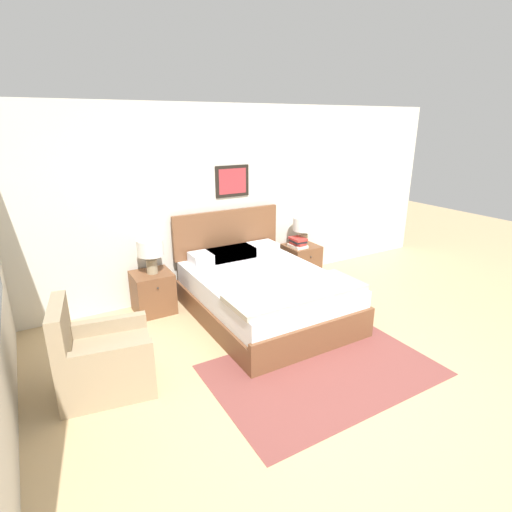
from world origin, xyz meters
TOP-DOWN VIEW (x-y plane):
  - ground_plane at (0.00, 0.00)m, footprint 16.00×16.00m
  - wall_back at (0.00, 2.65)m, footprint 7.85×0.09m
  - area_rug_main at (-0.08, 0.19)m, footprint 2.21×1.46m
  - bed at (0.03, 1.54)m, footprint 1.61×2.14m
  - armchair at (-2.02, 1.00)m, footprint 0.90×0.78m
  - nightstand_near_window at (-1.15, 2.34)m, footprint 0.49×0.49m
  - nightstand_by_door at (1.22, 2.34)m, footprint 0.49×0.49m
  - table_lamp_near_window at (-1.13, 2.33)m, footprint 0.32×0.32m
  - table_lamp_by_door at (1.24, 2.33)m, footprint 0.32×0.32m
  - book_thick_bottom at (1.11, 2.29)m, footprint 0.22×0.28m
  - book_hardcover_middle at (1.11, 2.29)m, footprint 0.17×0.26m
  - book_novel_upper at (1.11, 2.29)m, footprint 0.20×0.25m
  - book_slim_near_top at (1.11, 2.29)m, footprint 0.19×0.27m

SIDE VIEW (x-z plane):
  - ground_plane at x=0.00m, z-range 0.00..0.00m
  - area_rug_main at x=-0.08m, z-range 0.00..0.01m
  - nightstand_near_window at x=-1.15m, z-range 0.00..0.54m
  - nightstand_by_door at x=1.22m, z-range 0.00..0.54m
  - armchair at x=-2.02m, z-range -0.15..0.75m
  - bed at x=0.03m, z-range -0.28..0.91m
  - book_thick_bottom at x=1.11m, z-range 0.54..0.58m
  - book_hardcover_middle at x=1.11m, z-range 0.58..0.62m
  - book_novel_upper at x=1.11m, z-range 0.62..0.65m
  - book_slim_near_top at x=1.11m, z-range 0.65..0.69m
  - table_lamp_near_window at x=-1.13m, z-range 0.62..1.07m
  - table_lamp_by_door at x=1.24m, z-range 0.62..1.07m
  - wall_back at x=0.00m, z-range 0.00..2.60m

